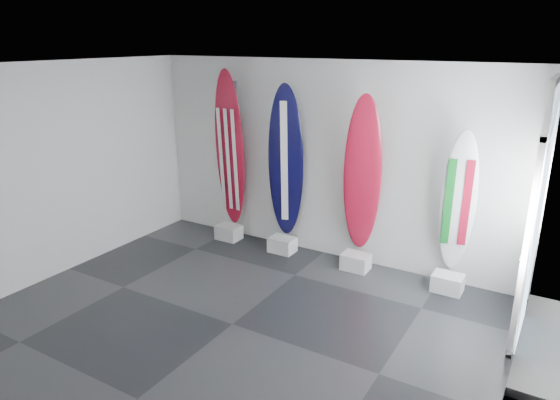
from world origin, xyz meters
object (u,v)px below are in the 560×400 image
Objects in this scene: surfboard_usa at (230,150)px; surfboard_navy at (286,163)px; surfboard_swiss at (363,176)px; surfboard_italy at (458,203)px.

surfboard_usa is 1.07× the size of surfboard_navy.
surfboard_swiss is (2.33, 0.00, -0.12)m from surfboard_usa.
surfboard_swiss is 1.19× the size of surfboard_italy.
surfboard_navy is 2.61m from surfboard_italy.
surfboard_navy is (1.06, 0.00, -0.09)m from surfboard_usa.
surfboard_usa is 1.07m from surfboard_navy.
surfboard_italy is (3.66, 0.00, -0.31)m from surfboard_usa.
surfboard_swiss is at bearing 3.73° from surfboard_usa.
surfboard_usa is 2.33m from surfboard_swiss.
surfboard_navy is 1.26m from surfboard_swiss.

